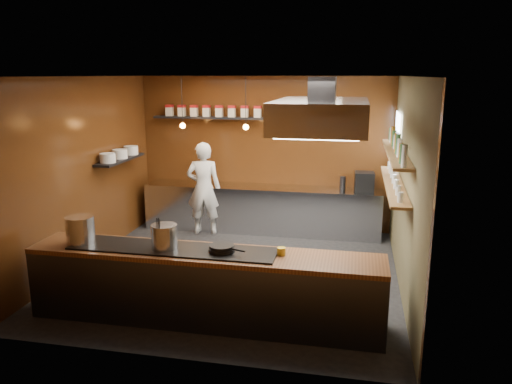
% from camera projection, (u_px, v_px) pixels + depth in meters
% --- Properties ---
extents(floor, '(5.00, 5.00, 0.00)m').
position_uv_depth(floor, '(235.00, 272.00, 7.83)').
color(floor, black).
rests_on(floor, ground).
extents(back_wall, '(5.00, 0.00, 5.00)m').
position_uv_depth(back_wall, '(265.00, 154.00, 9.87)').
color(back_wall, '#321709').
rests_on(back_wall, ground).
extents(left_wall, '(0.00, 5.00, 5.00)m').
position_uv_depth(left_wall, '(83.00, 172.00, 7.96)').
color(left_wall, '#321709').
rests_on(left_wall, ground).
extents(right_wall, '(0.00, 5.00, 5.00)m').
position_uv_depth(right_wall, '(407.00, 186.00, 7.00)').
color(right_wall, brown).
rests_on(right_wall, ground).
extents(ceiling, '(5.00, 5.00, 0.00)m').
position_uv_depth(ceiling, '(233.00, 76.00, 7.14)').
color(ceiling, silver).
rests_on(ceiling, back_wall).
extents(window_pane, '(0.00, 1.00, 1.00)m').
position_uv_depth(window_pane, '(397.00, 142.00, 8.54)').
color(window_pane, white).
rests_on(window_pane, right_wall).
extents(prep_counter, '(4.60, 0.65, 0.90)m').
position_uv_depth(prep_counter, '(261.00, 209.00, 9.79)').
color(prep_counter, silver).
rests_on(prep_counter, floor).
extents(pass_counter, '(4.40, 0.72, 0.94)m').
position_uv_depth(pass_counter, '(204.00, 286.00, 6.19)').
color(pass_counter, '#38383D').
rests_on(pass_counter, floor).
extents(tin_shelf, '(2.60, 0.26, 0.04)m').
position_uv_depth(tin_shelf, '(218.00, 118.00, 9.74)').
color(tin_shelf, black).
rests_on(tin_shelf, back_wall).
extents(plate_shelf, '(0.30, 1.40, 0.04)m').
position_uv_depth(plate_shelf, '(120.00, 160.00, 8.87)').
color(plate_shelf, black).
rests_on(plate_shelf, left_wall).
extents(bottle_shelf_upper, '(0.26, 2.80, 0.04)m').
position_uv_depth(bottle_shelf_upper, '(396.00, 153.00, 7.22)').
color(bottle_shelf_upper, olive).
rests_on(bottle_shelf_upper, right_wall).
extents(bottle_shelf_lower, '(0.26, 2.80, 0.04)m').
position_uv_depth(bottle_shelf_lower, '(394.00, 184.00, 7.33)').
color(bottle_shelf_lower, olive).
rests_on(bottle_shelf_lower, right_wall).
extents(extractor_hood, '(1.20, 2.00, 0.72)m').
position_uv_depth(extractor_hood, '(322.00, 115.00, 6.62)').
color(extractor_hood, '#38383D').
rests_on(extractor_hood, ceiling).
extents(pendant_left, '(0.10, 0.10, 0.95)m').
position_uv_depth(pendant_left, '(183.00, 123.00, 9.22)').
color(pendant_left, black).
rests_on(pendant_left, ceiling).
extents(pendant_right, '(0.10, 0.10, 0.95)m').
position_uv_depth(pendant_right, '(246.00, 124.00, 8.99)').
color(pendant_right, black).
rests_on(pendant_right, ceiling).
extents(storage_tins, '(2.43, 0.13, 0.22)m').
position_uv_depth(storage_tins, '(226.00, 111.00, 9.68)').
color(storage_tins, beige).
rests_on(storage_tins, tin_shelf).
extents(plate_stacks, '(0.26, 1.16, 0.16)m').
position_uv_depth(plate_stacks, '(120.00, 154.00, 8.85)').
color(plate_stacks, silver).
rests_on(plate_stacks, plate_shelf).
extents(bottles, '(0.06, 2.66, 0.24)m').
position_uv_depth(bottles, '(397.00, 143.00, 7.19)').
color(bottles, silver).
rests_on(bottles, bottle_shelf_upper).
extents(wine_glasses, '(0.07, 2.37, 0.13)m').
position_uv_depth(wine_glasses, '(394.00, 179.00, 7.31)').
color(wine_glasses, silver).
rests_on(wine_glasses, bottle_shelf_lower).
extents(stockpot_large, '(0.47, 0.47, 0.35)m').
position_uv_depth(stockpot_large, '(80.00, 230.00, 6.31)').
color(stockpot_large, silver).
rests_on(stockpot_large, pass_counter).
extents(stockpot_small, '(0.42, 0.42, 0.30)m').
position_uv_depth(stockpot_small, '(164.00, 237.00, 6.11)').
color(stockpot_small, '#B5B7BC').
rests_on(stockpot_small, pass_counter).
extents(utensil_crock, '(0.16, 0.16, 0.18)m').
position_uv_depth(utensil_crock, '(159.00, 243.00, 6.08)').
color(utensil_crock, silver).
rests_on(utensil_crock, pass_counter).
extents(frying_pan, '(0.48, 0.32, 0.08)m').
position_uv_depth(frying_pan, '(222.00, 248.00, 6.03)').
color(frying_pan, black).
rests_on(frying_pan, pass_counter).
extents(butter_jar, '(0.13, 0.13, 0.09)m').
position_uv_depth(butter_jar, '(281.00, 251.00, 5.96)').
color(butter_jar, yellow).
rests_on(butter_jar, pass_counter).
extents(espresso_machine, '(0.37, 0.35, 0.35)m').
position_uv_depth(espresso_machine, '(364.00, 181.00, 9.32)').
color(espresso_machine, black).
rests_on(espresso_machine, prep_counter).
extents(chef, '(0.72, 0.53, 1.79)m').
position_uv_depth(chef, '(204.00, 188.00, 9.58)').
color(chef, silver).
rests_on(chef, floor).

